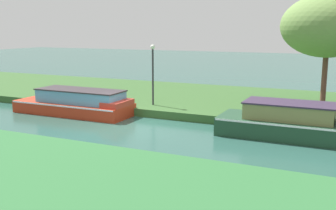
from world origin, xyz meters
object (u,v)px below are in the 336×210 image
object	(u,v)px
red_narrowboat	(77,103)
mooring_post_near	(117,97)
forest_barge	(291,123)
lamp_post	(153,68)
willow_tree_left	(328,26)

from	to	relation	value
red_narrowboat	mooring_post_near	world-z (taller)	red_narrowboat
red_narrowboat	mooring_post_near	bearing A→B (deg)	42.40
forest_barge	mooring_post_near	xyz separation A→B (m)	(-9.18, 1.40, 0.17)
lamp_post	red_narrowboat	bearing A→B (deg)	-147.83
lamp_post	mooring_post_near	size ratio (longest dim) A/B	4.07
red_narrowboat	willow_tree_left	size ratio (longest dim) A/B	1.10
red_narrowboat	mooring_post_near	distance (m)	2.08
forest_barge	willow_tree_left	xyz separation A→B (m)	(0.70, 6.25, 3.88)
willow_tree_left	mooring_post_near	bearing A→B (deg)	-153.82
willow_tree_left	lamp_post	distance (m)	9.32
red_narrowboat	lamp_post	bearing A→B (deg)	32.17
willow_tree_left	lamp_post	world-z (taller)	willow_tree_left
red_narrowboat	lamp_post	size ratio (longest dim) A/B	2.01
willow_tree_left	lamp_post	bearing A→B (deg)	-152.77
red_narrowboat	willow_tree_left	xyz separation A→B (m)	(11.41, 6.25, 3.92)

